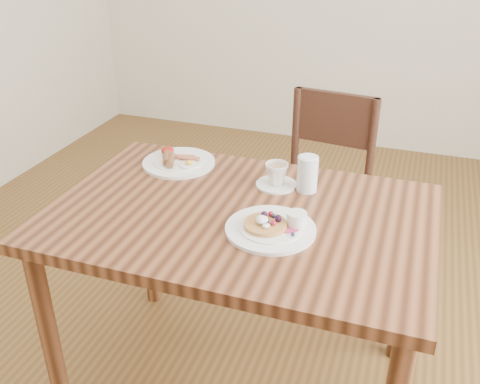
{
  "coord_description": "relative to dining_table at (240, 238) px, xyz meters",
  "views": [
    {
      "loc": [
        0.48,
        -1.38,
        1.59
      ],
      "look_at": [
        0.0,
        0.0,
        0.82
      ],
      "focal_mm": 40.0,
      "sensor_mm": 36.0,
      "label": 1
    }
  ],
  "objects": [
    {
      "name": "water_glass",
      "position": [
        0.17,
        0.21,
        0.16
      ],
      "size": [
        0.07,
        0.07,
        0.12
      ],
      "primitive_type": "cylinder",
      "color": "silver",
      "rests_on": "dining_table"
    },
    {
      "name": "chair_far",
      "position": [
        0.12,
        0.78,
        -0.16
      ],
      "size": [
        0.47,
        0.47,
        0.88
      ],
      "rotation": [
        0.0,
        0.0,
        3.02
      ],
      "color": "#3F1F17",
      "rests_on": "ground"
    },
    {
      "name": "pancake_plate",
      "position": [
        0.13,
        -0.07,
        0.11
      ],
      "size": [
        0.27,
        0.27,
        0.06
      ],
      "color": "white",
      "rests_on": "dining_table"
    },
    {
      "name": "ground",
      "position": [
        0.0,
        0.0,
        -0.65
      ],
      "size": [
        5.0,
        5.0,
        0.0
      ],
      "primitive_type": "plane",
      "color": "brown",
      "rests_on": "ground"
    },
    {
      "name": "dining_table",
      "position": [
        0.0,
        0.0,
        0.0
      ],
      "size": [
        1.2,
        0.8,
        0.75
      ],
      "color": "brown",
      "rests_on": "ground"
    },
    {
      "name": "teacup_saucer",
      "position": [
        0.06,
        0.21,
        0.14
      ],
      "size": [
        0.14,
        0.14,
        0.08
      ],
      "color": "white",
      "rests_on": "dining_table"
    },
    {
      "name": "breakfast_plate",
      "position": [
        -0.34,
        0.26,
        0.11
      ],
      "size": [
        0.27,
        0.27,
        0.04
      ],
      "color": "white",
      "rests_on": "dining_table"
    }
  ]
}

